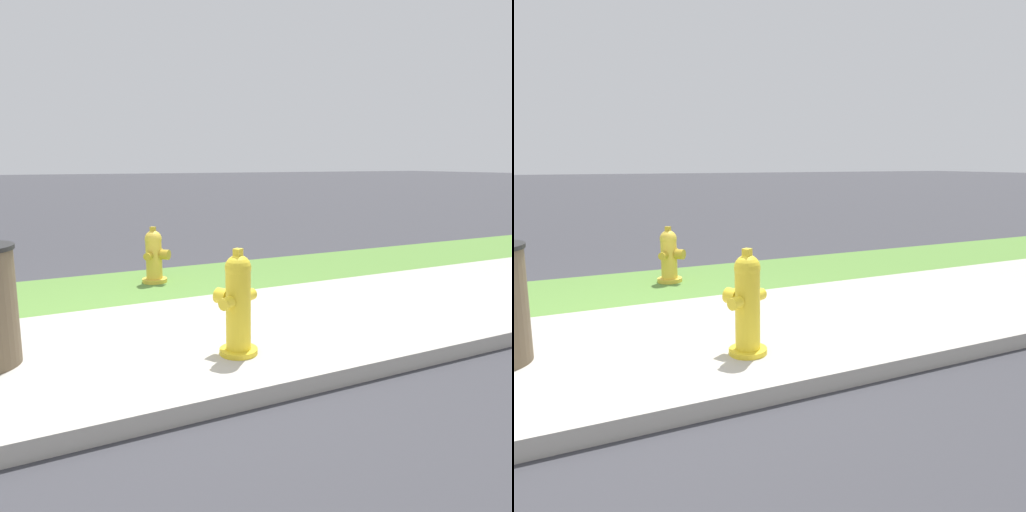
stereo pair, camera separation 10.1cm
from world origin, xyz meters
TOP-DOWN VIEW (x-y plane):
  - ground_plane at (0.00, 0.00)m, footprint 120.00×120.00m
  - sidewalk_pavement at (0.00, 0.00)m, footprint 18.00×2.32m
  - grass_verge at (0.00, 1.96)m, footprint 18.00×1.60m
  - street_curb at (0.00, -1.24)m, footprint 18.00×0.16m
  - fire_hydrant_mid_block at (0.69, 2.02)m, footprint 0.34×0.34m
  - fire_hydrant_by_grass_verge at (0.63, -0.51)m, footprint 0.36×0.34m

SIDE VIEW (x-z plane):
  - ground_plane at x=0.00m, z-range 0.00..0.00m
  - grass_verge at x=0.00m, z-range 0.00..0.01m
  - sidewalk_pavement at x=0.00m, z-range 0.00..0.01m
  - street_curb at x=0.00m, z-range 0.00..0.12m
  - fire_hydrant_mid_block at x=0.69m, z-range -0.02..0.66m
  - fire_hydrant_by_grass_verge at x=0.63m, z-range -0.01..0.80m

